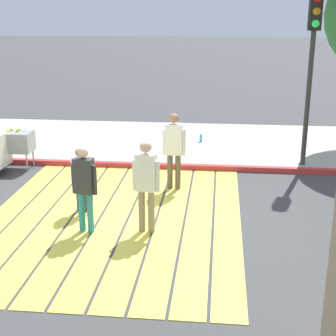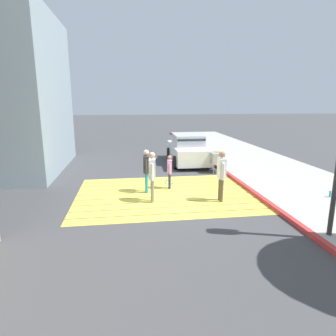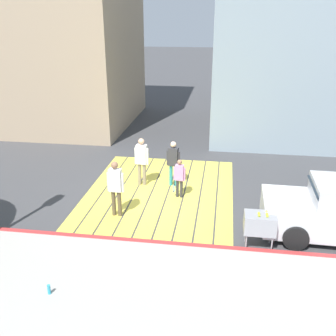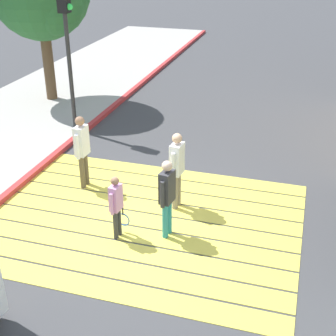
{
  "view_description": "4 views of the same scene",
  "coord_description": "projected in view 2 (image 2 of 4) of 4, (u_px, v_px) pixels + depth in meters",
  "views": [
    {
      "loc": [
        8.86,
        1.99,
        3.96
      ],
      "look_at": [
        -0.78,
        0.98,
        0.82
      ],
      "focal_mm": 53.87,
      "sensor_mm": 36.0,
      "label": 1
    },
    {
      "loc": [
        1.34,
        10.26,
        3.4
      ],
      "look_at": [
        -0.11,
        0.1,
        1.02
      ],
      "focal_mm": 31.47,
      "sensor_mm": 36.0,
      "label": 2
    },
    {
      "loc": [
        -11.85,
        -2.03,
        5.69
      ],
      "look_at": [
        0.07,
        -0.27,
        0.88
      ],
      "focal_mm": 41.67,
      "sensor_mm": 36.0,
      "label": 3
    },
    {
      "loc": [
        2.9,
        -7.87,
        5.43
      ],
      "look_at": [
        0.45,
        0.31,
        1.13
      ],
      "focal_mm": 51.03,
      "sensor_mm": 36.0,
      "label": 4
    }
  ],
  "objects": [
    {
      "name": "sidewalk_west",
      "position": [
        305.0,
        187.0,
        11.6
      ],
      "size": [
        4.8,
        40.0,
        0.12
      ],
      "primitive_type": "cube",
      "color": "#ADA8A0",
      "rests_on": "ground"
    },
    {
      "name": "curb_painted",
      "position": [
        249.0,
        189.0,
        11.27
      ],
      "size": [
        0.16,
        40.0,
        0.13
      ],
      "primitive_type": "cube",
      "color": "#BC3333",
      "rests_on": "ground"
    },
    {
      "name": "pedestrian_adult_side",
      "position": [
        152.0,
        173.0,
        9.85
      ],
      "size": [
        0.26,
        0.5,
        1.72
      ],
      "color": "gray",
      "rests_on": "ground"
    },
    {
      "name": "pedestrian_child_with_racket",
      "position": [
        170.0,
        170.0,
        11.38
      ],
      "size": [
        0.29,
        0.41,
        1.33
      ],
      "color": "#333338",
      "rests_on": "ground"
    },
    {
      "name": "ground_plane",
      "position": [
        165.0,
        194.0,
        10.84
      ],
      "size": [
        120.0,
        120.0,
        0.0
      ],
      "primitive_type": "plane",
      "color": "#424244"
    },
    {
      "name": "pedestrian_adult_trailing",
      "position": [
        147.0,
        168.0,
        10.9
      ],
      "size": [
        0.26,
        0.47,
        1.62
      ],
      "color": "teal",
      "rests_on": "ground"
    },
    {
      "name": "water_bottle",
      "position": [
        330.0,
        194.0,
        10.16
      ],
      "size": [
        0.07,
        0.07,
        0.22
      ],
      "primitive_type": "cylinder",
      "color": "#33A5BF",
      "rests_on": "sidewalk_west"
    },
    {
      "name": "tennis_ball_cart",
      "position": [
        216.0,
        158.0,
        14.05
      ],
      "size": [
        0.56,
        0.8,
        1.02
      ],
      "color": "#99999E",
      "rests_on": "ground"
    },
    {
      "name": "pedestrian_adult_lead",
      "position": [
        221.0,
        173.0,
        9.89
      ],
      "size": [
        0.23,
        0.51,
        1.74
      ],
      "color": "brown",
      "rests_on": "ground"
    },
    {
      "name": "crosswalk_stripes",
      "position": [
        165.0,
        194.0,
        10.84
      ],
      "size": [
        6.4,
        4.9,
        0.01
      ],
      "color": "#EAD64C",
      "rests_on": "ground"
    },
    {
      "name": "car_parked_near_curb",
      "position": [
        188.0,
        150.0,
        16.15
      ],
      "size": [
        2.06,
        4.34,
        1.57
      ],
      "color": "white",
      "rests_on": "ground"
    }
  ]
}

